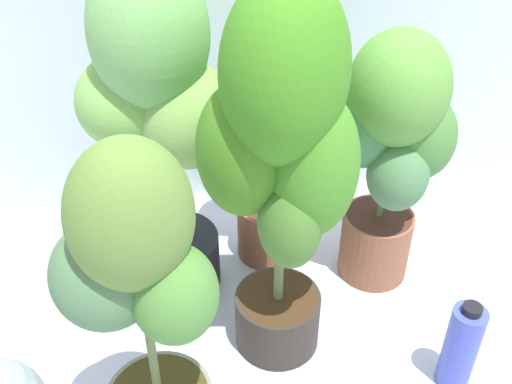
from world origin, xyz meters
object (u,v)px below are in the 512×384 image
Objects in this scene: potted_plant_back_left at (159,112)px; nutrient_bottle at (461,347)px; potted_plant_center at (282,154)px; potted_plant_front_left at (142,310)px; potted_plant_back_center at (271,109)px; potted_plant_back_right at (391,143)px.

potted_plant_back_left reaches higher than nutrient_bottle.
potted_plant_back_left is (-0.26, 0.27, -0.02)m from potted_plant_center.
potted_plant_center is at bearing 155.76° from nutrient_bottle.
potted_plant_back_center reaches higher than potted_plant_front_left.
potted_plant_center is 1.02× the size of potted_plant_back_left.
potted_plant_back_left is at bearing 146.00° from nutrient_bottle.
potted_plant_front_left is 0.72m from potted_plant_back_center.
potted_plant_back_left is (0.05, 0.54, 0.12)m from potted_plant_front_left.
potted_plant_back_left is 0.61m from potted_plant_back_right.
potted_plant_back_right is (0.34, 0.23, -0.14)m from potted_plant_center.
potted_plant_center is at bearing -46.01° from potted_plant_back_left.
potted_plant_back_right is (0.60, -0.04, -0.12)m from potted_plant_back_left.
potted_plant_back_left is 1.26× the size of potted_plant_back_right.
potted_plant_back_center is 0.32m from potted_plant_back_left.
potted_plant_back_right is at bearing 34.02° from potted_plant_center.
potted_plant_back_left is 0.94m from nutrient_bottle.
potted_plant_back_left is at bearing 84.98° from potted_plant_front_left.
potted_plant_front_left is at bearing -173.68° from nutrient_bottle.
potted_plant_back_center is 1.16× the size of potted_plant_back_right.
potted_plant_front_left is 0.80m from nutrient_bottle.
potted_plant_center reaches higher than nutrient_bottle.
potted_plant_center reaches higher than potted_plant_back_right.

